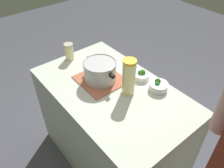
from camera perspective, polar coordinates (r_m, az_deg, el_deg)
ground_plane at (r=2.34m, az=0.00°, el=-17.26°), size 8.00×8.00×0.00m
counter_slab at (r=2.00m, az=0.00°, el=-10.57°), size 1.25×0.75×0.85m
dish_cloth at (r=1.78m, az=-2.86°, el=1.19°), size 0.34×0.32×0.01m
cooking_pot at (r=1.73m, az=-2.95°, el=3.41°), size 0.32×0.25×0.16m
lemonade_pitcher at (r=1.58m, az=4.26°, el=1.77°), size 0.10×0.10×0.28m
mason_jar at (r=2.02m, az=-10.71°, el=8.02°), size 0.08×0.08×0.15m
broccoli_bowl_front at (r=1.80m, az=7.40°, el=2.29°), size 0.13×0.13×0.08m
broccoli_bowl_center at (r=1.71m, az=11.55°, el=-0.45°), size 0.14×0.14×0.08m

